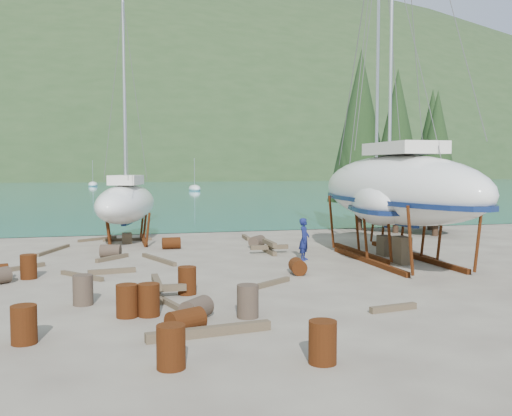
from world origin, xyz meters
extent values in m
plane|color=#61554C|center=(0.00, 0.00, 0.00)|extent=(600.00, 600.00, 0.00)
plane|color=#1A6885|center=(0.00, 315.00, 0.01)|extent=(700.00, 700.00, 0.00)
ellipsoid|color=#24381C|center=(0.00, 320.00, 0.00)|extent=(800.00, 360.00, 110.00)
cube|color=beige|center=(-20.00, 190.00, 2.00)|extent=(6.00, 5.00, 4.00)
cube|color=#A54C2D|center=(-20.00, 190.00, 4.80)|extent=(6.60, 5.60, 1.60)
cube|color=beige|center=(30.00, 190.00, 2.00)|extent=(6.00, 5.00, 4.00)
cube|color=#A54C2D|center=(30.00, 190.00, 4.80)|extent=(6.60, 5.60, 1.60)
cylinder|color=black|center=(12.50, 12.00, 0.80)|extent=(0.36, 0.36, 1.60)
cone|color=black|center=(12.50, 12.00, 5.80)|extent=(3.60, 3.60, 8.40)
cylinder|color=black|center=(14.00, 10.00, 0.68)|extent=(0.36, 0.36, 1.36)
cone|color=black|center=(14.00, 10.00, 4.93)|extent=(3.06, 3.06, 7.14)
cylinder|color=black|center=(11.00, 14.00, 0.92)|extent=(0.36, 0.36, 1.84)
cone|color=black|center=(11.00, 14.00, 6.67)|extent=(4.14, 4.14, 9.66)
cylinder|color=black|center=(15.50, 13.00, 0.72)|extent=(0.36, 0.36, 1.44)
cone|color=black|center=(15.50, 13.00, 5.22)|extent=(3.24, 3.24, 7.56)
ellipsoid|color=white|center=(10.00, 80.00, 0.38)|extent=(2.00, 5.00, 1.40)
cylinder|color=silver|center=(10.00, 80.00, 3.23)|extent=(0.08, 0.08, 5.00)
ellipsoid|color=white|center=(-8.00, 110.00, 0.38)|extent=(2.00, 5.00, 1.40)
cylinder|color=silver|center=(-8.00, 110.00, 3.23)|extent=(0.08, 0.08, 5.00)
ellipsoid|color=white|center=(7.19, 2.17, 3.09)|extent=(3.65, 12.36, 2.88)
cube|color=#0E1D48|center=(7.19, 1.55, 2.10)|extent=(0.26, 2.22, 1.00)
cube|color=silver|center=(7.19, 1.55, 4.78)|extent=(1.99, 3.71, 0.50)
cube|color=#622810|center=(5.93, 2.17, 0.10)|extent=(0.18, 6.79, 0.20)
cube|color=#622810|center=(8.45, 2.17, 0.10)|extent=(0.18, 6.79, 0.20)
cube|color=brown|center=(7.19, 1.55, 0.57)|extent=(0.50, 0.80, 1.15)
ellipsoid|color=white|center=(7.61, 4.37, 2.63)|extent=(6.84, 10.68, 2.44)
cube|color=#0E1D48|center=(7.61, 3.85, 1.86)|extent=(0.96, 1.81, 1.00)
cube|color=silver|center=(7.61, 3.85, 4.10)|extent=(2.74, 3.50, 0.50)
cylinder|color=silver|center=(7.61, 4.89, 10.15)|extent=(0.14, 0.14, 12.40)
cube|color=#622810|center=(6.56, 4.37, 0.10)|extent=(0.18, 5.68, 0.20)
cube|color=#622810|center=(8.67, 4.37, 0.10)|extent=(0.18, 5.68, 0.20)
cube|color=brown|center=(7.61, 3.85, 0.45)|extent=(0.50, 0.80, 0.91)
ellipsoid|color=white|center=(-3.66, 11.54, 2.07)|extent=(4.56, 8.43, 2.07)
cube|color=#0E1D48|center=(-3.66, 11.14, 1.48)|extent=(0.62, 1.46, 1.00)
cube|color=silver|center=(-3.66, 11.14, 3.35)|extent=(1.98, 2.69, 0.50)
cylinder|color=silver|center=(-3.66, 11.95, 8.03)|extent=(0.14, 0.14, 9.65)
cube|color=#622810|center=(-4.55, 11.54, 0.10)|extent=(0.18, 4.43, 0.20)
cube|color=#622810|center=(-2.78, 11.54, 0.10)|extent=(0.18, 4.43, 0.20)
cube|color=brown|center=(-3.66, 11.14, 0.27)|extent=(0.50, 0.80, 0.53)
imported|color=#11194E|center=(3.59, 3.50, 0.91)|extent=(0.73, 0.80, 1.83)
cylinder|color=#622810|center=(-6.45, -6.03, 0.44)|extent=(0.58, 0.58, 0.88)
cylinder|color=#2D2823|center=(-2.37, -4.99, 0.29)|extent=(1.01, 1.05, 0.58)
cylinder|color=#622810|center=(-3.39, -8.48, 0.44)|extent=(0.58, 0.58, 0.88)
cylinder|color=#622810|center=(-1.61, 8.40, 0.29)|extent=(0.88, 0.58, 0.58)
cylinder|color=#2D2823|center=(-1.00, -5.08, 0.44)|extent=(0.58, 0.58, 0.88)
cylinder|color=#622810|center=(2.28, 0.50, 0.29)|extent=(0.70, 0.96, 0.58)
cylinder|color=#622810|center=(-0.37, -8.95, 0.44)|extent=(0.58, 0.58, 0.88)
cylinder|color=#622810|center=(-7.38, 2.06, 0.44)|extent=(0.58, 0.58, 0.88)
cylinder|color=#2D2823|center=(-4.52, 6.41, 0.29)|extent=(0.99, 0.78, 0.58)
cylinder|color=#622810|center=(-3.54, -4.28, 0.44)|extent=(0.58, 0.58, 0.88)
cylinder|color=#2D2823|center=(2.64, 7.96, 0.29)|extent=(1.01, 1.05, 0.58)
cylinder|color=#622810|center=(-2.79, -6.10, 0.29)|extent=(1.05, 0.92, 0.58)
cylinder|color=#622810|center=(-4.12, -4.24, 0.44)|extent=(0.58, 0.58, 0.88)
cylinder|color=#622810|center=(-2.20, -1.89, 0.44)|extent=(0.58, 0.58, 0.88)
cylinder|color=#2D2823|center=(-5.32, -2.53, 0.44)|extent=(0.58, 0.58, 0.88)
cube|color=brown|center=(-5.20, 12.85, 0.07)|extent=(2.06, 1.50, 0.14)
cube|color=brown|center=(7.88, 2.74, 0.10)|extent=(0.85, 1.85, 0.19)
cube|color=brown|center=(-2.77, -3.65, 0.07)|extent=(0.96, 2.79, 0.15)
cube|color=brown|center=(-4.45, 5.68, 0.09)|extent=(1.42, 1.48, 0.17)
cube|color=brown|center=(0.50, -1.43, 0.08)|extent=(2.16, 1.68, 0.16)
cube|color=brown|center=(2.86, 11.25, 0.10)|extent=(0.28, 1.67, 0.19)
cube|color=brown|center=(3.09, -5.43, 0.09)|extent=(1.51, 0.41, 0.17)
cube|color=brown|center=(-4.48, 2.34, 0.09)|extent=(1.77, 0.43, 0.19)
cube|color=brown|center=(-3.61, 12.14, 0.08)|extent=(2.63, 0.22, 0.15)
cube|color=brown|center=(-2.54, 4.78, 0.08)|extent=(1.23, 3.03, 0.16)
cube|color=brown|center=(-5.55, 1.76, 0.08)|extent=(1.59, 1.93, 0.15)
cube|color=brown|center=(-7.14, 8.89, 0.07)|extent=(1.25, 3.14, 0.15)
cube|color=brown|center=(-2.27, -6.50, 0.11)|extent=(3.07, 0.65, 0.23)
cube|color=brown|center=(-7.93, 4.05, 0.08)|extent=(1.68, 1.48, 0.16)
cube|color=brown|center=(-3.17, -2.20, 0.10)|extent=(0.20, 1.80, 0.20)
cube|color=brown|center=(-3.17, -2.20, 0.30)|extent=(1.80, 0.20, 0.20)
cube|color=brown|center=(-3.17, -2.20, 0.50)|extent=(0.20, 1.80, 0.20)
cube|color=brown|center=(2.66, 5.73, 0.10)|extent=(0.20, 1.80, 0.20)
cube|color=brown|center=(2.66, 5.73, 0.30)|extent=(1.80, 0.20, 0.20)
cube|color=brown|center=(2.66, 5.73, 0.50)|extent=(0.20, 1.80, 0.20)
camera|label=1|loc=(-4.52, -19.61, 3.97)|focal=40.00mm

